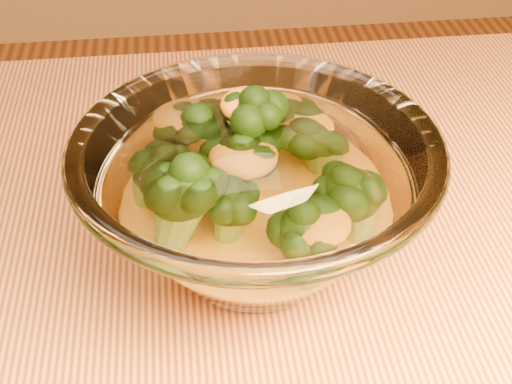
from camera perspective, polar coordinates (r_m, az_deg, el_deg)
glass_bowl at (r=0.49m, az=0.00°, el=-0.49°), size 0.25×0.25×0.11m
cheese_sauce at (r=0.50m, az=-0.00°, el=-2.55°), size 0.13×0.13×0.04m
broccoli_heap at (r=0.48m, az=-0.74°, el=1.61°), size 0.16×0.16×0.09m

